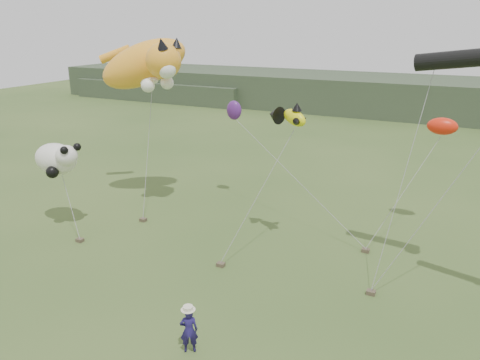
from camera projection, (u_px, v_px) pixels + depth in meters
name	position (u px, v px, depth m)	size (l,w,h in m)	color
ground	(190.00, 310.00, 17.05)	(120.00, 120.00, 0.00)	#385123
headland	(366.00, 94.00, 55.77)	(90.00, 13.00, 4.00)	#2D3D28
festival_attendant	(189.00, 330.00, 14.69)	(0.57, 0.37, 1.56)	#1E1654
sandbag_anchors	(228.00, 251.00, 21.33)	(13.80, 5.24, 0.17)	brown
cat_kite	(148.00, 64.00, 25.15)	(6.50, 4.56, 3.85)	#FFA426
fish_kite	(287.00, 116.00, 20.51)	(2.24, 1.44, 1.14)	yellow
panda_kite	(57.00, 159.00, 23.29)	(2.78, 1.80, 1.73)	white
misc_kites	(357.00, 120.00, 23.95)	(12.03, 1.44, 1.09)	red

